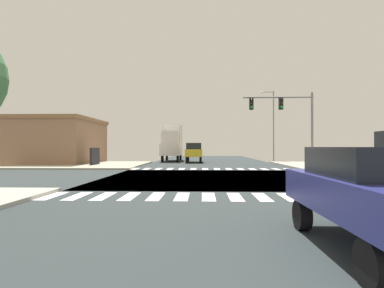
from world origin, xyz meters
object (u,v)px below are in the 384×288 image
Objects in this scene: pickup_nearside_1 at (194,152)px; sedan_farside_1 at (369,190)px; street_lamp at (272,120)px; bank_building at (44,141)px; box_truck_leading_1 at (172,142)px; traffic_signal_mast at (285,113)px.

sedan_farside_1 is at bearing 97.23° from pickup_nearside_1.
street_lamp is at bearing 80.21° from sedan_farside_1.
street_lamp is 27.29m from bank_building.
sedan_farside_1 is 35.82m from box_truck_leading_1.
street_lamp is at bearing -168.03° from pickup_nearside_1.
bank_building is at bearing -169.24° from street_lamp.
street_lamp is at bearing 173.42° from box_truck_leading_1.
pickup_nearside_1 is at bearing 10.05° from bank_building.
bank_building reaches higher than sedan_farside_1.
bank_building is at bearing 25.25° from box_truck_leading_1.
traffic_signal_mast is 26.22m from bank_building.
box_truck_leading_1 is at bearing 25.25° from bank_building.
pickup_nearside_1 is 4.82m from box_truck_leading_1.
traffic_signal_mast is 1.28× the size of pickup_nearside_1.
box_truck_leading_1 reaches higher than sedan_farside_1.
pickup_nearside_1 is (16.87, 2.99, -1.25)m from bank_building.
sedan_farside_1 is 0.60× the size of box_truck_leading_1.
traffic_signal_mast is at bearing -17.04° from bank_building.
street_lamp is 2.08× the size of sedan_farside_1.
bank_building is 1.82× the size of box_truck_leading_1.
sedan_farside_1 is at bearing 101.28° from box_truck_leading_1.
box_truck_leading_1 is at bearing -49.84° from pickup_nearside_1.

